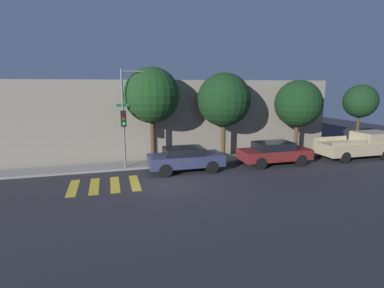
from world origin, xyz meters
TOP-DOWN VIEW (x-y plane):
  - ground_plane at (0.00, 0.00)m, footprint 60.00×60.00m
  - sidewalk at (0.00, 4.02)m, footprint 26.00×1.64m
  - building_row at (0.00, 8.24)m, footprint 26.00×6.00m
  - crosswalk at (-3.17, 0.80)m, footprint 3.41×2.60m
  - traffic_light_pole at (-1.57, 3.37)m, footprint 2.38×0.56m
  - sedan_near_corner at (1.32, 2.10)m, footprint 4.29×1.78m
  - sedan_middle at (7.05, 2.10)m, footprint 4.43×1.83m
  - pickup_truck at (13.58, 2.10)m, footprint 5.23×2.06m
  - tree_near_corner at (-0.22, 4.21)m, footprint 3.39×3.39m
  - tree_midblock at (4.46, 4.21)m, footprint 3.48×3.48m
  - tree_far_end at (10.03, 4.21)m, footprint 3.27×3.27m
  - tree_behind_truck at (15.36, 4.21)m, footprint 2.46×2.46m

SIDE VIEW (x-z plane):
  - ground_plane at x=0.00m, z-range 0.00..0.00m
  - crosswalk at x=-3.17m, z-range 0.00..0.00m
  - sidewalk at x=0.00m, z-range 0.00..0.14m
  - sedan_near_corner at x=1.32m, z-range 0.07..1.49m
  - sedan_middle at x=7.05m, z-range 0.06..1.51m
  - pickup_truck at x=13.58m, z-range 0.03..1.79m
  - building_row at x=0.00m, z-range 0.00..5.25m
  - tree_far_end at x=10.03m, z-range 1.00..6.28m
  - traffic_light_pole at x=-1.57m, z-range 0.76..6.58m
  - tree_behind_truck at x=15.36m, z-range 1.23..6.20m
  - tree_midblock at x=4.46m, z-range 1.11..6.83m
  - tree_near_corner at x=-0.22m, z-range 1.29..7.30m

